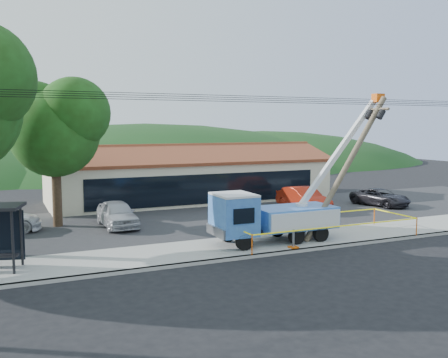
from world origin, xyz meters
name	(u,v)px	position (x,y,z in m)	size (l,w,h in m)	color
ground	(265,271)	(0.00, 0.00, 0.00)	(120.00, 120.00, 0.00)	black
curb	(243,257)	(0.00, 2.10, 0.07)	(60.00, 0.25, 0.15)	#A6A69C
sidewalk	(226,248)	(0.00, 4.00, 0.07)	(60.00, 4.00, 0.15)	#A6A69C
parking_lot	(174,221)	(0.00, 12.00, 0.05)	(60.00, 12.00, 0.10)	#28282B
strip_mall	(189,178)	(4.00, 19.98, 1.88)	(22.50, 8.53, 4.67)	beige
tree_lot	(54,124)	(-7.00, 13.00, 6.21)	(6.30, 5.60, 8.94)	#332316
hill_center	(146,166)	(10.00, 55.00, 0.00)	(89.60, 64.00, 32.00)	#153B15
hill_east	(263,162)	(30.00, 55.00, 0.00)	(72.80, 52.00, 26.00)	#153B15
utility_truck	(272,215)	(2.59, 4.00, 1.56)	(10.01, 3.55, 7.72)	black
leaning_pole	(350,160)	(6.94, 3.34, 4.29)	(5.14, 1.70, 7.64)	brown
caution_tape	(321,224)	(5.49, 3.74, 0.88)	(10.16, 3.43, 0.99)	#E0570C
car_silver	(118,228)	(-3.78, 11.34, 0.00)	(1.85, 4.59, 1.56)	#B2B4BA
car_red	(303,212)	(9.55, 11.64, 0.00)	(1.74, 4.99, 1.64)	#9F210F
car_dark	(380,207)	(16.00, 11.06, 0.00)	(2.11, 4.58, 1.27)	black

